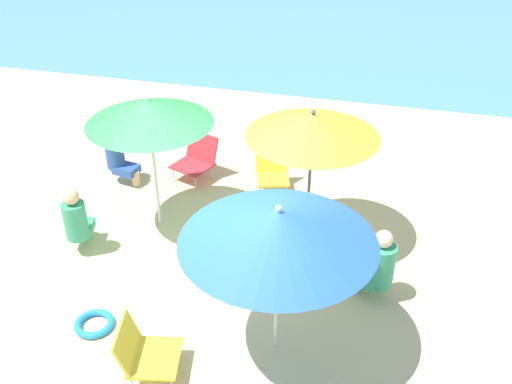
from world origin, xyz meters
TOP-DOWN VIEW (x-y plane):
  - ground_plane at (0.00, 0.00)m, footprint 40.00×40.00m
  - sea_water at (0.00, 13.94)m, footprint 40.00×16.00m
  - umbrella_green at (-1.01, 1.03)m, footprint 1.62×1.62m
  - umbrella_blue at (1.05, -0.78)m, footprint 1.91×1.91m
  - umbrella_yellow at (1.03, 1.18)m, footprint 1.64×1.64m
  - beach_chair_a at (0.28, 2.36)m, footprint 0.63×0.69m
  - beach_chair_b at (-0.93, 2.39)m, footprint 0.72×0.74m
  - beach_chair_c at (-0.15, -1.45)m, footprint 0.68×0.66m
  - person_a at (-1.78, 0.23)m, footprint 0.39×0.53m
  - person_b at (1.99, 0.29)m, footprint 0.56×0.48m
  - person_c at (-2.04, 1.95)m, footprint 0.53×0.35m
  - swim_ring at (-0.96, -1.00)m, footprint 0.44×0.44m

SIDE VIEW (x-z plane):
  - ground_plane at x=0.00m, z-range 0.00..0.00m
  - sea_water at x=0.00m, z-range 0.00..0.01m
  - swim_ring at x=-0.96m, z-range 0.00..0.08m
  - beach_chair_c at x=-0.15m, z-range 0.00..0.60m
  - beach_chair_a at x=0.28m, z-range 0.00..0.65m
  - beach_chair_b at x=-0.93m, z-range 0.01..0.68m
  - person_b at x=1.99m, z-range -0.02..0.93m
  - person_c at x=-2.04m, z-range -0.01..0.94m
  - person_a at x=-1.78m, z-range 0.00..0.94m
  - umbrella_blue at x=1.05m, z-range 0.66..2.46m
  - umbrella_yellow at x=1.03m, z-range 0.74..2.63m
  - umbrella_green at x=-1.01m, z-range 0.74..2.66m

